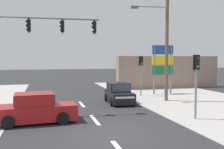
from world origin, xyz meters
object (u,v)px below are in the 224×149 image
at_px(utility_pole_midground_right, 165,31).
at_px(sedan_receding_far, 35,109).
at_px(shopping_plaza_sign, 163,62).
at_px(pedestal_signal_right_kerb, 196,76).
at_px(pedestal_signal_far_median, 141,69).
at_px(hatchback_oncoming_mid, 119,94).
at_px(traffic_signal_mast, 23,41).

height_order(utility_pole_midground_right, sedan_receding_far, utility_pole_midground_right).
bearing_deg(shopping_plaza_sign, pedestal_signal_right_kerb, -105.51).
xyz_separation_m(pedestal_signal_right_kerb, pedestal_signal_far_median, (0.31, 9.17, 0.00)).
bearing_deg(hatchback_oncoming_mid, sedan_receding_far, -141.34).
relative_size(traffic_signal_mast, shopping_plaza_sign, 1.50).
bearing_deg(pedestal_signal_far_median, sedan_receding_far, -138.87).
height_order(pedestal_signal_far_median, shopping_plaza_sign, shopping_plaza_sign).
bearing_deg(traffic_signal_mast, hatchback_oncoming_mid, 23.69).
distance_m(traffic_signal_mast, hatchback_oncoming_mid, 8.07).
xyz_separation_m(traffic_signal_mast, shopping_plaza_sign, (11.93, 6.58, -1.37)).
distance_m(shopping_plaza_sign, hatchback_oncoming_mid, 6.88).
relative_size(utility_pole_midground_right, pedestal_signal_right_kerb, 2.85).
bearing_deg(utility_pole_midground_right, sedan_receding_far, -154.08).
xyz_separation_m(utility_pole_midground_right, pedestal_signal_right_kerb, (-1.15, -6.15, -3.03)).
distance_m(utility_pole_midground_right, hatchback_oncoming_mid, 6.05).
bearing_deg(traffic_signal_mast, sedan_receding_far, -70.45).
height_order(pedestal_signal_right_kerb, hatchback_oncoming_mid, pedestal_signal_right_kerb).
bearing_deg(utility_pole_midground_right, hatchback_oncoming_mid, 179.44).
bearing_deg(shopping_plaza_sign, sedan_receding_far, -143.19).
height_order(pedestal_signal_far_median, hatchback_oncoming_mid, pedestal_signal_far_median).
bearing_deg(pedestal_signal_right_kerb, shopping_plaza_sign, 74.49).
relative_size(utility_pole_midground_right, pedestal_signal_far_median, 2.85).
height_order(traffic_signal_mast, pedestal_signal_right_kerb, traffic_signal_mast).
xyz_separation_m(traffic_signal_mast, pedestal_signal_right_kerb, (9.19, -3.30, -1.94)).
distance_m(traffic_signal_mast, sedan_receding_far, 4.15).
relative_size(pedestal_signal_right_kerb, hatchback_oncoming_mid, 0.96).
bearing_deg(sedan_receding_far, shopping_plaza_sign, 36.81).
xyz_separation_m(pedestal_signal_right_kerb, shopping_plaza_sign, (2.74, 9.88, 0.57)).
relative_size(utility_pole_midground_right, hatchback_oncoming_mid, 2.73).
bearing_deg(hatchback_oncoming_mid, pedestal_signal_right_kerb, -67.20).
height_order(traffic_signal_mast, pedestal_signal_far_median, traffic_signal_mast).
bearing_deg(utility_pole_midground_right, shopping_plaza_sign, 66.89).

